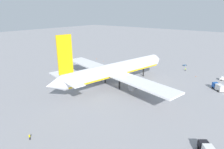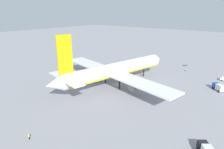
% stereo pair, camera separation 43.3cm
% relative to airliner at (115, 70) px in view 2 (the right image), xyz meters
% --- Properties ---
extents(ground_plane, '(600.00, 600.00, 0.00)m').
position_rel_airliner_xyz_m(ground_plane, '(1.26, -0.20, -7.51)').
color(ground_plane, gray).
extents(airliner, '(67.16, 69.41, 25.83)m').
position_rel_airliner_xyz_m(airliner, '(0.00, 0.00, 0.00)').
color(airliner, white).
rests_on(airliner, ground).
extents(service_truck_1, '(5.87, 5.93, 3.00)m').
position_rel_airliner_xyz_m(service_truck_1, '(24.11, -40.28, -5.85)').
color(service_truck_1, '#194CA5').
rests_on(service_truck_1, ground).
extents(baggage_cart_0, '(3.41, 2.35, 0.40)m').
position_rel_airliner_xyz_m(baggage_cart_0, '(56.18, -14.44, -7.25)').
color(baggage_cart_0, '#26598C').
rests_on(baggage_cart_0, ground).
extents(ground_worker_1, '(0.57, 0.57, 1.71)m').
position_rel_airliner_xyz_m(ground_worker_1, '(44.67, -18.78, -6.65)').
color(ground_worker_1, black).
rests_on(ground_worker_1, ground).
extents(ground_worker_4, '(0.41, 0.41, 1.70)m').
position_rel_airliner_xyz_m(ground_worker_4, '(-47.19, -6.89, -6.65)').
color(ground_worker_4, black).
rests_on(ground_worker_4, ground).
extents(traffic_cone_0, '(0.36, 0.36, 0.55)m').
position_rel_airliner_xyz_m(traffic_cone_0, '(37.27, -27.02, -7.24)').
color(traffic_cone_0, orange).
rests_on(traffic_cone_0, ground).
extents(traffic_cone_1, '(0.36, 0.36, 0.55)m').
position_rel_airliner_xyz_m(traffic_cone_1, '(31.39, 34.20, -7.24)').
color(traffic_cone_1, orange).
rests_on(traffic_cone_1, ground).
extents(traffic_cone_2, '(0.36, 0.36, 0.55)m').
position_rel_airliner_xyz_m(traffic_cone_2, '(33.55, 42.93, -7.24)').
color(traffic_cone_2, orange).
rests_on(traffic_cone_2, ground).
extents(traffic_cone_3, '(0.36, 0.36, 0.55)m').
position_rel_airliner_xyz_m(traffic_cone_3, '(39.62, 16.72, -7.24)').
color(traffic_cone_3, orange).
rests_on(traffic_cone_3, ground).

